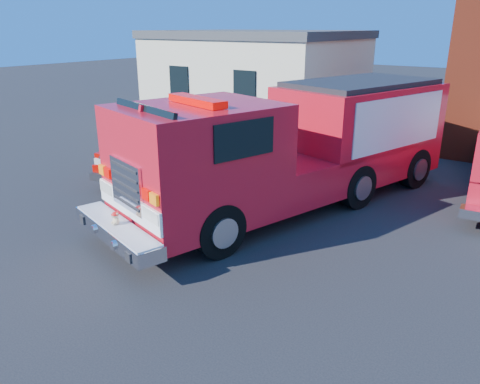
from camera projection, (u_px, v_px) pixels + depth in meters
The scene contains 4 objects.
ground at pixel (269, 229), 11.17m from camera, with size 100.00×100.00×0.00m, color black.
side_building at pixel (257, 72), 25.31m from camera, with size 10.20×8.20×4.35m.
fire_engine at pixel (298, 145), 12.24m from camera, with size 5.57×10.67×3.17m.
pickup_truck at pixel (169, 144), 15.57m from camera, with size 3.28×5.93×1.84m.
Camera 1 is at (5.37, -8.72, 4.60)m, focal length 35.00 mm.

